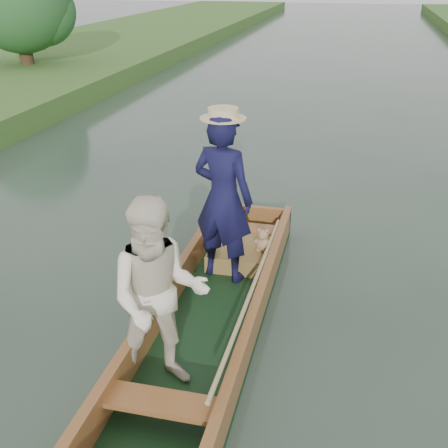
# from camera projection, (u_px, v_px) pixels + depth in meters

# --- Properties ---
(ground) EXTENTS (120.00, 120.00, 0.00)m
(ground) POSITION_uv_depth(u_px,v_px,m) (211.00, 324.00, 6.20)
(ground) COLOR #283D30
(ground) RESTS_ON ground
(trees_far) EXTENTS (21.90, 13.41, 4.34)m
(trees_far) POSITION_uv_depth(u_px,v_px,m) (267.00, 25.00, 12.08)
(trees_far) COLOR #47331E
(trees_far) RESTS_ON ground
(punt) EXTENTS (1.28, 5.00, 2.17)m
(punt) POSITION_uv_depth(u_px,v_px,m) (201.00, 267.00, 5.83)
(punt) COLOR black
(punt) RESTS_ON ground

